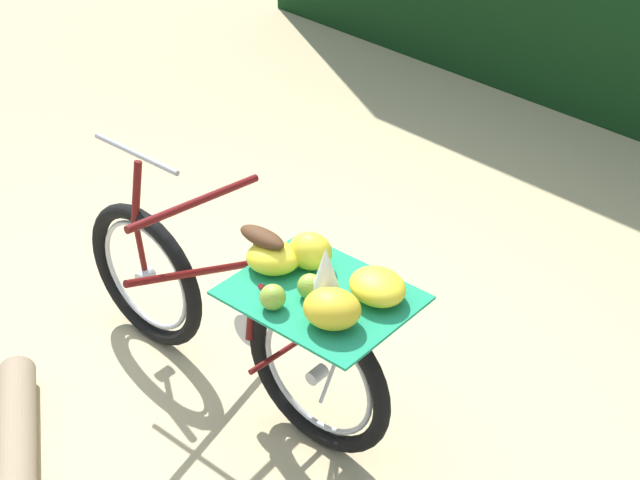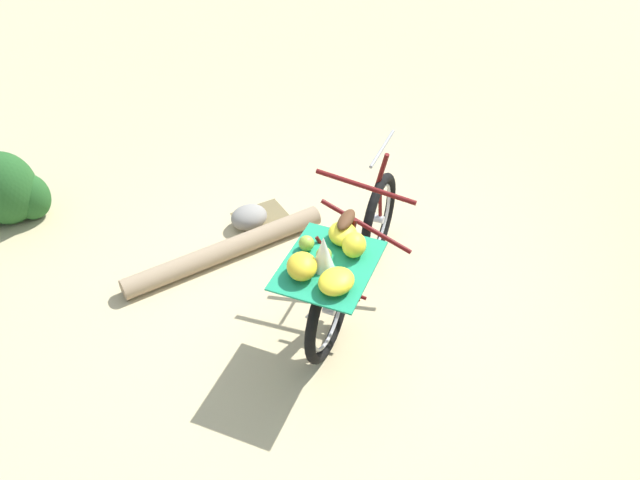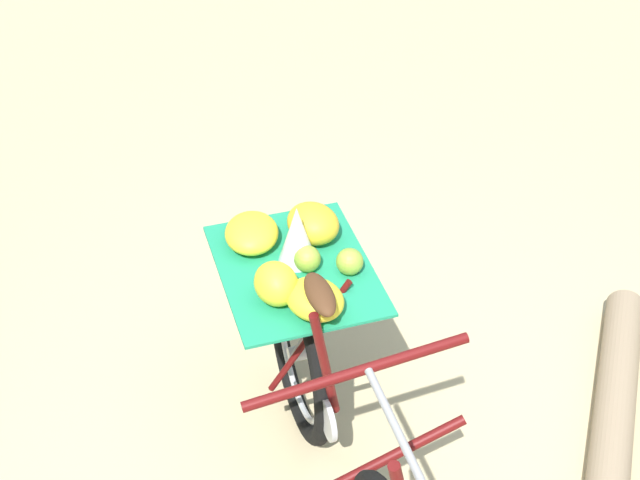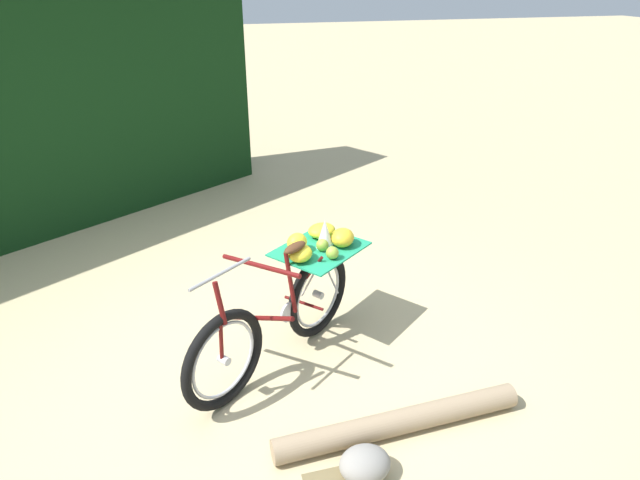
{
  "view_description": "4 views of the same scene",
  "coord_description": "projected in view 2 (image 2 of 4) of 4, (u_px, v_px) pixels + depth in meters",
  "views": [
    {
      "loc": [
        -3.29,
        0.41,
        2.93
      ],
      "look_at": [
        -0.39,
        -0.21,
        0.96
      ],
      "focal_mm": 53.08,
      "sensor_mm": 36.0,
      "label": 1
    },
    {
      "loc": [
        -1.97,
        -2.6,
        3.3
      ],
      "look_at": [
        -0.52,
        -0.13,
        0.94
      ],
      "focal_mm": 35.0,
      "sensor_mm": 36.0,
      "label": 2
    },
    {
      "loc": [
        1.89,
        0.78,
        2.95
      ],
      "look_at": [
        -0.45,
        -0.08,
        0.97
      ],
      "focal_mm": 52.15,
      "sensor_mm": 36.0,
      "label": 3
    },
    {
      "loc": [
        0.51,
        3.5,
        2.73
      ],
      "look_at": [
        -0.51,
        -0.26,
        0.82
      ],
      "focal_mm": 30.78,
      "sensor_mm": 36.0,
      "label": 4
    }
  ],
  "objects": [
    {
      "name": "ground_plane",
      "position": [
        371.0,
        306.0,
        4.6
      ],
      "size": [
        60.0,
        60.0,
        0.0
      ],
      "primitive_type": "plane",
      "color": "#C6B284"
    },
    {
      "name": "bicycle",
      "position": [
        350.0,
        259.0,
        4.24
      ],
      "size": [
        1.59,
        1.32,
        1.03
      ],
      "rotation": [
        0.0,
        0.0,
        0.65
      ],
      "color": "black",
      "rests_on": "ground_plane"
    },
    {
      "name": "fallen_log",
      "position": [
        226.0,
        250.0,
        4.97
      ],
      "size": [
        1.71,
        0.23,
        0.16
      ],
      "primitive_type": "cylinder",
      "rotation": [
        0.0,
        1.57,
        0.04
      ],
      "color": "#9E8466",
      "rests_on": "ground_plane"
    },
    {
      "name": "shrub_cluster",
      "position": [
        4.0,
        193.0,
        5.22
      ],
      "size": [
        0.69,
        0.48,
        0.66
      ],
      "color": "#235623",
      "rests_on": "ground_plane"
    },
    {
      "name": "path_stone",
      "position": [
        249.0,
        217.0,
        5.27
      ],
      "size": [
        0.31,
        0.26,
        0.2
      ],
      "primitive_type": "ellipsoid",
      "color": "gray",
      "rests_on": "ground_plane"
    },
    {
      "name": "leaf_litter_patch",
      "position": [
        261.0,
        216.0,
        5.44
      ],
      "size": [
        0.44,
        0.36,
        0.01
      ],
      "primitive_type": "cube",
      "color": "olive",
      "rests_on": "ground_plane"
    }
  ]
}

